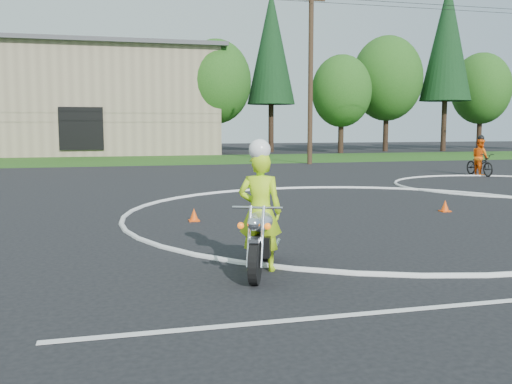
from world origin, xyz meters
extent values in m
plane|color=black|center=(0.00, 0.00, 0.00)|extent=(120.00, 120.00, 0.00)
cube|color=#1E4714|center=(0.00, 27.00, 0.01)|extent=(120.00, 10.00, 0.02)
torus|color=silver|center=(0.00, 3.00, 0.01)|extent=(12.12, 12.12, 0.12)
torus|color=silver|center=(8.00, 8.00, 0.01)|extent=(8.10, 8.10, 0.10)
cube|color=silver|center=(-3.00, -4.00, 0.01)|extent=(8.00, 0.12, 0.01)
cylinder|color=black|center=(-4.31, -2.45, 0.31)|extent=(0.35, 0.62, 0.62)
cylinder|color=black|center=(-3.75, -1.12, 0.31)|extent=(0.35, 0.62, 0.62)
cube|color=black|center=(-4.01, -1.74, 0.41)|extent=(0.48, 0.63, 0.31)
ellipsoid|color=silver|center=(-4.09, -1.93, 0.80)|extent=(0.60, 0.75, 0.29)
cube|color=black|center=(-3.89, -1.46, 0.76)|extent=(0.48, 0.67, 0.10)
cylinder|color=silver|center=(-4.36, -2.34, 0.67)|extent=(0.18, 0.36, 0.83)
cylinder|color=white|center=(-4.19, -2.41, 0.67)|extent=(0.18, 0.36, 0.83)
cube|color=white|center=(-4.31, -2.47, 0.64)|extent=(0.22, 0.26, 0.05)
cylinder|color=silver|center=(-4.21, -2.22, 1.05)|extent=(0.68, 0.31, 0.04)
sphere|color=silver|center=(-4.35, -2.55, 0.87)|extent=(0.19, 0.19, 0.19)
sphere|color=#D8540A|center=(-4.51, -2.46, 0.84)|extent=(0.09, 0.09, 0.09)
sphere|color=#E65D0B|center=(-4.17, -2.60, 0.84)|extent=(0.09, 0.09, 0.09)
cylinder|color=#B9B9BF|center=(-3.70, -1.43, 0.31)|extent=(0.39, 0.79, 0.08)
imported|color=#B6E918|center=(-4.03, -1.69, 0.91)|extent=(0.78, 0.66, 1.82)
sphere|color=white|center=(-4.05, -1.73, 1.84)|extent=(0.33, 0.33, 0.33)
imported|color=black|center=(9.72, 11.97, 0.49)|extent=(0.68, 1.88, 0.98)
imported|color=#FF630D|center=(9.72, 11.97, 0.82)|extent=(0.63, 0.80, 1.63)
sphere|color=black|center=(9.72, 11.97, 1.66)|extent=(0.28, 0.28, 0.28)
cone|color=#FF4F0D|center=(-4.35, 3.05, 0.15)|extent=(0.22, 0.22, 0.30)
cube|color=#FF4F0D|center=(-4.35, 3.05, 0.01)|extent=(0.24, 0.24, 0.03)
cone|color=#FF4F0D|center=(2.14, 2.89, 0.15)|extent=(0.22, 0.22, 0.30)
cube|color=#FF4F0D|center=(2.14, 2.89, 0.01)|extent=(0.24, 0.24, 0.03)
cube|color=black|center=(-8.00, 31.90, 2.00)|extent=(3.00, 0.16, 3.00)
cylinder|color=#382619|center=(2.00, 34.00, 1.62)|extent=(0.44, 0.44, 3.24)
ellipsoid|color=#1E5116|center=(2.00, 34.00, 5.58)|extent=(5.40, 5.40, 6.48)
cylinder|color=#382619|center=(7.00, 36.00, 1.98)|extent=(0.44, 0.44, 3.96)
cone|color=black|center=(7.00, 36.00, 8.63)|extent=(3.96, 3.96, 9.35)
cylinder|color=#382619|center=(12.00, 33.00, 1.44)|extent=(0.44, 0.44, 2.88)
ellipsoid|color=#1E5116|center=(12.00, 33.00, 4.96)|extent=(4.80, 4.80, 5.76)
cylinder|color=#382619|center=(17.00, 35.00, 1.80)|extent=(0.44, 0.44, 3.60)
ellipsoid|color=#1E5116|center=(17.00, 35.00, 6.20)|extent=(6.00, 6.00, 7.20)
cylinder|color=#382619|center=(22.00, 34.00, 2.16)|extent=(0.44, 0.44, 4.32)
cone|color=black|center=(22.00, 34.00, 9.42)|extent=(4.32, 4.32, 10.20)
cylinder|color=#382619|center=(27.00, 36.00, 1.62)|extent=(0.44, 0.44, 3.24)
ellipsoid|color=#1E5116|center=(27.00, 36.00, 5.58)|extent=(5.40, 5.40, 6.48)
cylinder|color=#382619|center=(-2.00, 35.00, 1.44)|extent=(0.44, 0.44, 2.88)
ellipsoid|color=#1E5116|center=(-2.00, 35.00, 4.96)|extent=(4.80, 4.80, 5.76)
cylinder|color=#473321|center=(5.00, 21.00, 5.00)|extent=(0.28, 0.28, 10.00)
cylinder|color=black|center=(15.00, 20.45, 9.20)|extent=(20.00, 0.02, 0.02)
cylinder|color=black|center=(15.00, 21.55, 9.20)|extent=(20.00, 0.02, 0.02)
camera|label=1|loc=(-6.24, -9.95, 2.20)|focal=40.00mm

